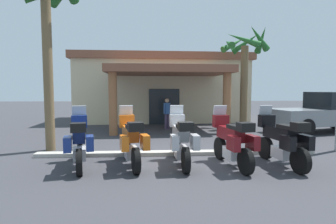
% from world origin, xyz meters
% --- Properties ---
extents(ground_plane, '(80.00, 80.00, 0.00)m').
position_xyz_m(ground_plane, '(0.00, 0.00, 0.00)').
color(ground_plane, '#38383D').
extents(motel_building, '(11.35, 9.90, 4.30)m').
position_xyz_m(motel_building, '(-0.10, 10.77, 2.20)').
color(motel_building, beige).
rests_on(motel_building, ground_plane).
extents(motorcycle_blue, '(0.96, 2.18, 1.61)m').
position_xyz_m(motorcycle_blue, '(-2.64, -0.70, 0.70)').
color(motorcycle_blue, black).
rests_on(motorcycle_blue, ground_plane).
extents(motorcycle_orange, '(0.96, 2.18, 1.61)m').
position_xyz_m(motorcycle_orange, '(-1.28, -0.65, 0.70)').
color(motorcycle_orange, black).
rests_on(motorcycle_orange, ground_plane).
extents(motorcycle_silver, '(0.72, 2.21, 1.61)m').
position_xyz_m(motorcycle_silver, '(0.09, -0.64, 0.70)').
color(motorcycle_silver, black).
rests_on(motorcycle_silver, ground_plane).
extents(motorcycle_maroon, '(0.85, 2.20, 1.61)m').
position_xyz_m(motorcycle_maroon, '(1.45, -0.84, 0.70)').
color(motorcycle_maroon, black).
rests_on(motorcycle_maroon, ground_plane).
extents(motorcycle_black, '(0.83, 2.20, 1.61)m').
position_xyz_m(motorcycle_black, '(2.82, -0.87, 0.70)').
color(motorcycle_black, black).
rests_on(motorcycle_black, ground_plane).
extents(pedestrian, '(0.37, 0.43, 1.61)m').
position_xyz_m(pedestrian, '(0.06, 6.30, 0.92)').
color(pedestrian, '#3F334C').
rests_on(pedestrian, ground_plane).
extents(pickup_truck_gray, '(5.49, 2.98, 1.95)m').
position_xyz_m(pickup_truck_gray, '(7.65, 4.86, 0.94)').
color(pickup_truck_gray, black).
rests_on(pickup_truck_gray, ground_plane).
extents(palm_tree_roadside, '(2.22, 2.23, 6.02)m').
position_xyz_m(palm_tree_roadside, '(-4.18, 1.45, 4.60)').
color(palm_tree_roadside, brown).
rests_on(palm_tree_roadside, ground_plane).
extents(palm_tree_near_portico, '(2.43, 2.58, 5.31)m').
position_xyz_m(palm_tree_near_portico, '(4.17, 6.43, 3.78)').
color(palm_tree_near_portico, brown).
rests_on(palm_tree_near_portico, ground_plane).
extents(curb_strip, '(8.82, 0.36, 0.12)m').
position_xyz_m(curb_strip, '(0.09, 0.55, 0.06)').
color(curb_strip, '#ADA89E').
rests_on(curb_strip, ground_plane).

